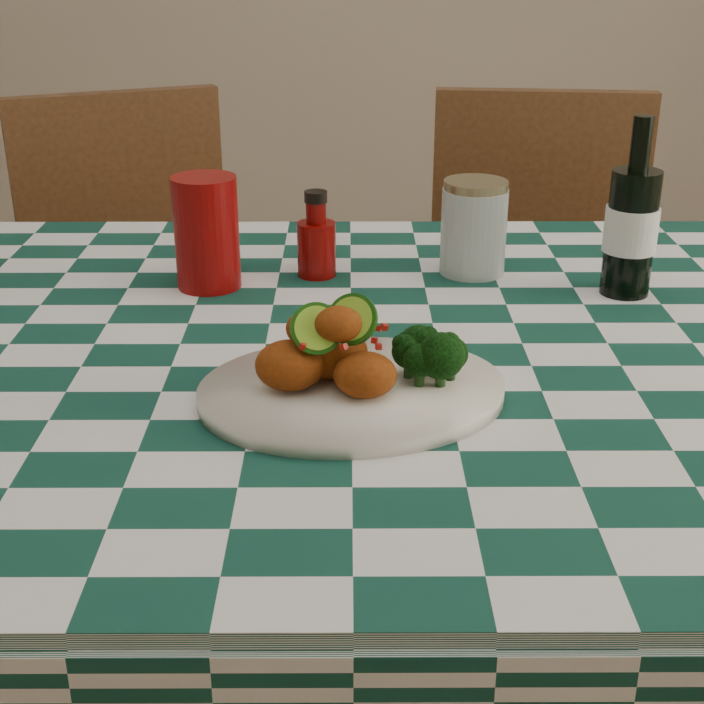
{
  "coord_description": "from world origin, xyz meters",
  "views": [
    {
      "loc": [
        -0.0,
        -1.08,
        1.25
      ],
      "look_at": [
        0.0,
        -0.15,
        0.84
      ],
      "focal_mm": 50.0,
      "sensor_mm": 36.0,
      "label": 1
    }
  ],
  "objects_px": {
    "ketchup_bottle": "(316,234)",
    "wooden_chair_right": "(535,352)",
    "red_tumbler": "(207,233)",
    "beer_bottle": "(633,208)",
    "mason_jar": "(474,227)",
    "wooden_chair_left": "(152,343)",
    "plate": "(352,392)",
    "dining_table": "(351,609)",
    "fried_chicken_pile": "(338,346)"
  },
  "relations": [
    {
      "from": "fried_chicken_pile",
      "to": "wooden_chair_right",
      "type": "relative_size",
      "value": 0.14
    },
    {
      "from": "wooden_chair_left",
      "to": "wooden_chair_right",
      "type": "height_order",
      "value": "wooden_chair_right"
    },
    {
      "from": "plate",
      "to": "wooden_chair_left",
      "type": "xyz_separation_m",
      "value": [
        -0.4,
        0.89,
        -0.33
      ]
    },
    {
      "from": "dining_table",
      "to": "beer_bottle",
      "type": "xyz_separation_m",
      "value": [
        0.37,
        0.17,
        0.51
      ]
    },
    {
      "from": "wooden_chair_left",
      "to": "fried_chicken_pile",
      "type": "bearing_deg",
      "value": -89.39
    },
    {
      "from": "beer_bottle",
      "to": "wooden_chair_right",
      "type": "height_order",
      "value": "beer_bottle"
    },
    {
      "from": "mason_jar",
      "to": "wooden_chair_right",
      "type": "distance_m",
      "value": 0.6
    },
    {
      "from": "red_tumbler",
      "to": "wooden_chair_left",
      "type": "xyz_separation_m",
      "value": [
        -0.21,
        0.54,
        -0.39
      ]
    },
    {
      "from": "ketchup_bottle",
      "to": "wooden_chair_right",
      "type": "bearing_deg",
      "value": 46.57
    },
    {
      "from": "red_tumbler",
      "to": "ketchup_bottle",
      "type": "height_order",
      "value": "red_tumbler"
    },
    {
      "from": "ketchup_bottle",
      "to": "wooden_chair_left",
      "type": "distance_m",
      "value": 0.71
    },
    {
      "from": "red_tumbler",
      "to": "wooden_chair_left",
      "type": "distance_m",
      "value": 0.7
    },
    {
      "from": "beer_bottle",
      "to": "dining_table",
      "type": "bearing_deg",
      "value": -155.0
    },
    {
      "from": "fried_chicken_pile",
      "to": "ketchup_bottle",
      "type": "height_order",
      "value": "ketchup_bottle"
    },
    {
      "from": "beer_bottle",
      "to": "wooden_chair_right",
      "type": "relative_size",
      "value": 0.25
    },
    {
      "from": "ketchup_bottle",
      "to": "beer_bottle",
      "type": "distance_m",
      "value": 0.43
    },
    {
      "from": "dining_table",
      "to": "ketchup_bottle",
      "type": "distance_m",
      "value": 0.52
    },
    {
      "from": "plate",
      "to": "mason_jar",
      "type": "xyz_separation_m",
      "value": [
        0.17,
        0.41,
        0.06
      ]
    },
    {
      "from": "ketchup_bottle",
      "to": "wooden_chair_left",
      "type": "relative_size",
      "value": 0.13
    },
    {
      "from": "wooden_chair_right",
      "to": "beer_bottle",
      "type": "bearing_deg",
      "value": -83.15
    },
    {
      "from": "fried_chicken_pile",
      "to": "wooden_chair_right",
      "type": "distance_m",
      "value": 0.99
    },
    {
      "from": "red_tumbler",
      "to": "wooden_chair_right",
      "type": "relative_size",
      "value": 0.16
    },
    {
      "from": "red_tumbler",
      "to": "ketchup_bottle",
      "type": "xyz_separation_m",
      "value": [
        0.15,
        0.04,
        -0.02
      ]
    },
    {
      "from": "red_tumbler",
      "to": "beer_bottle",
      "type": "bearing_deg",
      "value": -3.0
    },
    {
      "from": "dining_table",
      "to": "red_tumbler",
      "type": "height_order",
      "value": "red_tumbler"
    },
    {
      "from": "mason_jar",
      "to": "plate",
      "type": "bearing_deg",
      "value": -112.99
    },
    {
      "from": "red_tumbler",
      "to": "beer_bottle",
      "type": "relative_size",
      "value": 0.64
    },
    {
      "from": "mason_jar",
      "to": "wooden_chair_left",
      "type": "distance_m",
      "value": 0.84
    },
    {
      "from": "plate",
      "to": "beer_bottle",
      "type": "bearing_deg",
      "value": 41.03
    },
    {
      "from": "fried_chicken_pile",
      "to": "ketchup_bottle",
      "type": "distance_m",
      "value": 0.4
    },
    {
      "from": "red_tumbler",
      "to": "wooden_chair_right",
      "type": "height_order",
      "value": "wooden_chair_right"
    },
    {
      "from": "plate",
      "to": "wooden_chair_right",
      "type": "relative_size",
      "value": 0.34
    },
    {
      "from": "dining_table",
      "to": "red_tumbler",
      "type": "distance_m",
      "value": 0.55
    },
    {
      "from": "plate",
      "to": "mason_jar",
      "type": "bearing_deg",
      "value": 67.01
    },
    {
      "from": "dining_table",
      "to": "wooden_chair_right",
      "type": "distance_m",
      "value": 0.78
    },
    {
      "from": "fried_chicken_pile",
      "to": "plate",
      "type": "bearing_deg",
      "value": 0.0
    },
    {
      "from": "wooden_chair_left",
      "to": "ketchup_bottle",
      "type": "bearing_deg",
      "value": -77.26
    },
    {
      "from": "beer_bottle",
      "to": "red_tumbler",
      "type": "bearing_deg",
      "value": 177.0
    },
    {
      "from": "mason_jar",
      "to": "ketchup_bottle",
      "type": "bearing_deg",
      "value": -176.79
    },
    {
      "from": "ketchup_bottle",
      "to": "wooden_chair_left",
      "type": "xyz_separation_m",
      "value": [
        -0.35,
        0.49,
        -0.38
      ]
    },
    {
      "from": "red_tumbler",
      "to": "wooden_chair_right",
      "type": "distance_m",
      "value": 0.83
    },
    {
      "from": "beer_bottle",
      "to": "wooden_chair_right",
      "type": "distance_m",
      "value": 0.67
    },
    {
      "from": "fried_chicken_pile",
      "to": "red_tumbler",
      "type": "height_order",
      "value": "red_tumbler"
    },
    {
      "from": "wooden_chair_right",
      "to": "dining_table",
      "type": "bearing_deg",
      "value": -111.94
    },
    {
      "from": "plate",
      "to": "fried_chicken_pile",
      "type": "relative_size",
      "value": 2.38
    },
    {
      "from": "fried_chicken_pile",
      "to": "beer_bottle",
      "type": "relative_size",
      "value": 0.57
    },
    {
      "from": "dining_table",
      "to": "wooden_chair_right",
      "type": "bearing_deg",
      "value": 61.93
    },
    {
      "from": "ketchup_bottle",
      "to": "wooden_chair_left",
      "type": "bearing_deg",
      "value": 125.66
    },
    {
      "from": "dining_table",
      "to": "beer_bottle",
      "type": "distance_m",
      "value": 0.66
    },
    {
      "from": "red_tumbler",
      "to": "mason_jar",
      "type": "xyz_separation_m",
      "value": [
        0.37,
        0.06,
        -0.01
      ]
    }
  ]
}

